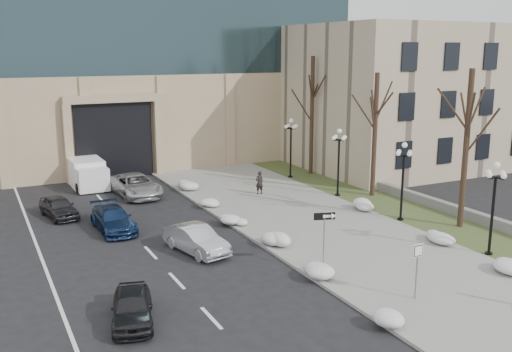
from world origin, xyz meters
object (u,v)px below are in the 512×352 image
(car_e, at_px, (59,207))
(car_c, at_px, (113,219))
(pedestrian, at_px, (259,183))
(lamppost_a, at_px, (494,196))
(box_truck, at_px, (86,172))
(lamppost_d, at_px, (291,140))
(car_a, at_px, (132,307))
(one_way_sign, at_px, (328,223))
(keep_sign, at_px, (417,260))
(lamppost_b, at_px, (403,171))
(car_b, at_px, (196,239))
(lamppost_c, at_px, (339,153))
(car_d, at_px, (136,185))

(car_e, bearing_deg, car_c, -70.52)
(pedestrian, distance_m, lamppost_a, 16.57)
(box_truck, relative_size, lamppost_d, 1.35)
(car_a, height_order, one_way_sign, one_way_sign)
(car_e, bearing_deg, box_truck, 58.36)
(car_c, distance_m, lamppost_a, 20.12)
(lamppost_a, bearing_deg, car_e, 137.34)
(keep_sign, xyz_separation_m, lamppost_b, (6.86, 8.86, 1.28))
(keep_sign, height_order, lamppost_d, lamppost_d)
(lamppost_b, bearing_deg, car_b, 177.73)
(box_truck, relative_size, lamppost_c, 1.35)
(car_a, relative_size, car_e, 0.97)
(car_c, relative_size, lamppost_b, 0.95)
(car_d, height_order, one_way_sign, one_way_sign)
(box_truck, relative_size, keep_sign, 2.64)
(lamppost_c, height_order, lamppost_d, same)
(car_a, xyz_separation_m, lamppost_c, (17.55, 11.99, 2.45))
(pedestrian, height_order, keep_sign, keep_sign)
(lamppost_c, bearing_deg, keep_sign, -114.06)
(car_b, bearing_deg, car_a, -142.07)
(lamppost_c, bearing_deg, one_way_sign, -126.76)
(lamppost_c, bearing_deg, car_a, -145.66)
(car_e, distance_m, lamppost_d, 18.37)
(car_b, relative_size, car_c, 0.92)
(box_truck, xyz_separation_m, lamppost_b, (14.88, -18.02, 2.09))
(one_way_sign, xyz_separation_m, lamppost_d, (8.22, 17.50, 0.76))
(car_e, height_order, box_truck, box_truck)
(pedestrian, xyz_separation_m, lamppost_d, (4.68, 3.75, 2.14))
(car_e, relative_size, lamppost_c, 0.80)
(lamppost_c, bearing_deg, lamppost_d, 90.00)
(car_b, relative_size, car_d, 0.77)
(lamppost_b, bearing_deg, car_a, -162.62)
(car_e, bearing_deg, lamppost_d, -1.14)
(box_truck, height_order, lamppost_b, lamppost_b)
(box_truck, bearing_deg, car_a, -97.22)
(car_b, xyz_separation_m, lamppost_d, (12.73, 12.50, 2.39))
(lamppost_c, bearing_deg, car_e, 168.81)
(lamppost_a, bearing_deg, lamppost_c, 90.00)
(car_b, relative_size, keep_sign, 1.71)
(car_c, relative_size, lamppost_a, 0.95)
(car_a, xyz_separation_m, pedestrian, (12.87, 14.74, 0.31))
(box_truck, distance_m, lamppost_c, 18.93)
(car_e, height_order, lamppost_b, lamppost_b)
(lamppost_a, bearing_deg, car_d, 122.31)
(car_e, distance_m, lamppost_c, 18.47)
(keep_sign, relative_size, lamppost_d, 0.51)
(pedestrian, height_order, lamppost_b, lamppost_b)
(car_a, xyz_separation_m, box_truck, (2.67, 23.51, 0.36))
(lamppost_d, bearing_deg, lamppost_c, -90.00)
(one_way_sign, bearing_deg, car_e, 140.71)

